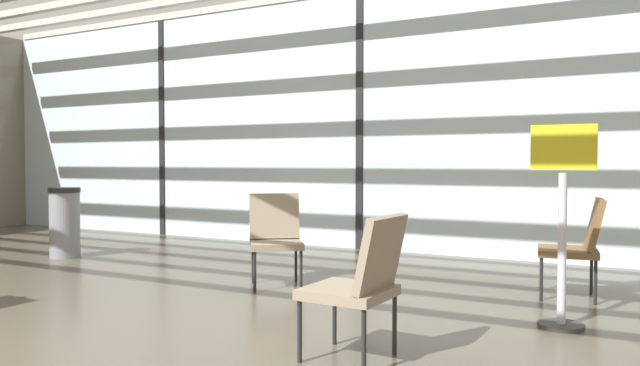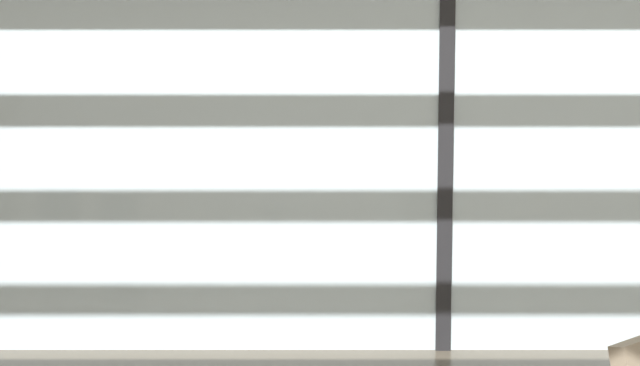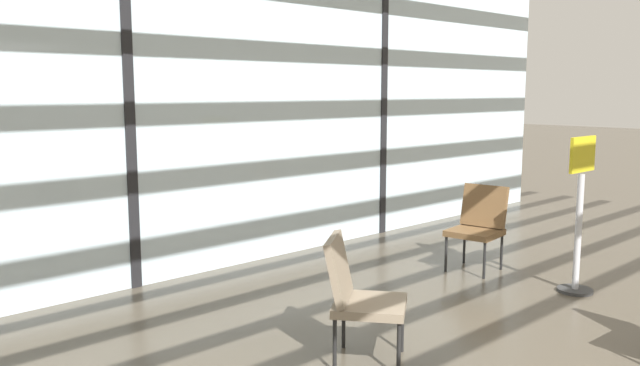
{
  "view_description": "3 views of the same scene",
  "coord_description": "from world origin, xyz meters",
  "px_view_note": "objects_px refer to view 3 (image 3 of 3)",
  "views": [
    {
      "loc": [
        3.43,
        -2.36,
        1.18
      ],
      "look_at": [
        -1.51,
        6.84,
        0.82
      ],
      "focal_mm": 34.4,
      "sensor_mm": 36.0,
      "label": 1
    },
    {
      "loc": [
        -0.84,
        0.67,
        1.48
      ],
      "look_at": [
        -0.83,
        2.24,
        1.36
      ],
      "focal_mm": 37.77,
      "sensor_mm": 36.0,
      "label": 2
    },
    {
      "loc": [
        -2.79,
        -0.37,
        1.85
      ],
      "look_at": [
        0.16,
        2.78,
        1.23
      ],
      "focal_mm": 36.41,
      "sensor_mm": 36.0,
      "label": 3
    }
  ],
  "objects_px": {
    "lounge_chair_1": "(479,222)",
    "parked_airplane": "(27,68)",
    "lounge_chair_2": "(357,291)",
    "info_sign": "(579,220)"
  },
  "relations": [
    {
      "from": "lounge_chair_1",
      "to": "parked_airplane",
      "type": "bearing_deg",
      "value": -173.13
    },
    {
      "from": "lounge_chair_2",
      "to": "info_sign",
      "type": "relative_size",
      "value": 0.6
    },
    {
      "from": "lounge_chair_1",
      "to": "info_sign",
      "type": "relative_size",
      "value": 0.6
    },
    {
      "from": "lounge_chair_2",
      "to": "info_sign",
      "type": "xyz_separation_m",
      "value": [
        2.6,
        -0.32,
        0.18
      ]
    },
    {
      "from": "parked_airplane",
      "to": "info_sign",
      "type": "relative_size",
      "value": 9.76
    },
    {
      "from": "lounge_chair_2",
      "to": "parked_airplane",
      "type": "bearing_deg",
      "value": 48.52
    },
    {
      "from": "parked_airplane",
      "to": "info_sign",
      "type": "xyz_separation_m",
      "value": [
        1.96,
        -8.19,
        -1.53
      ]
    },
    {
      "from": "parked_airplane",
      "to": "lounge_chair_1",
      "type": "height_order",
      "value": "parked_airplane"
    },
    {
      "from": "info_sign",
      "to": "lounge_chair_2",
      "type": "bearing_deg",
      "value": 173.06
    },
    {
      "from": "parked_airplane",
      "to": "lounge_chair_2",
      "type": "height_order",
      "value": "parked_airplane"
    }
  ]
}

